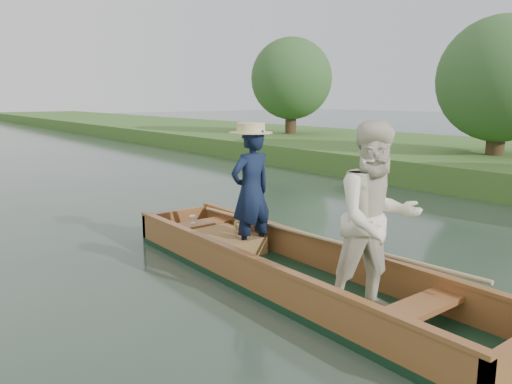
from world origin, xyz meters
TOP-DOWN VIEW (x-y plane):
  - ground at (0.00, 0.00)m, footprint 120.00×120.00m
  - trees_far at (3.78, 9.31)m, footprint 22.55×15.49m
  - punt at (0.03, -0.21)m, footprint 1.12×5.00m

SIDE VIEW (x-z plane):
  - ground at x=0.00m, z-range 0.00..0.00m
  - punt at x=0.03m, z-range -0.30..1.53m
  - trees_far at x=3.78m, z-range 0.29..4.59m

